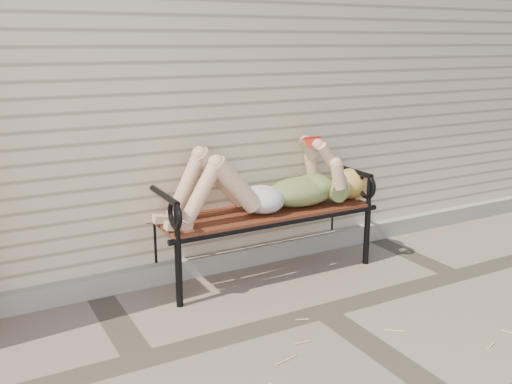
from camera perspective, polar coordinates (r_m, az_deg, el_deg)
ground at (r=3.91m, az=6.70°, el=-11.77°), size 80.00×80.00×0.00m
house_wall at (r=6.19m, az=-9.48°, el=12.38°), size 8.00×4.00×3.00m
foundation_strip at (r=4.63m, az=-0.24°, el=-6.29°), size 8.00×0.10×0.15m
garden_bench at (r=4.38m, az=0.17°, el=0.53°), size 1.82×0.72×1.18m
reading_woman at (r=4.26m, az=1.29°, el=0.65°), size 1.72×0.39×0.54m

